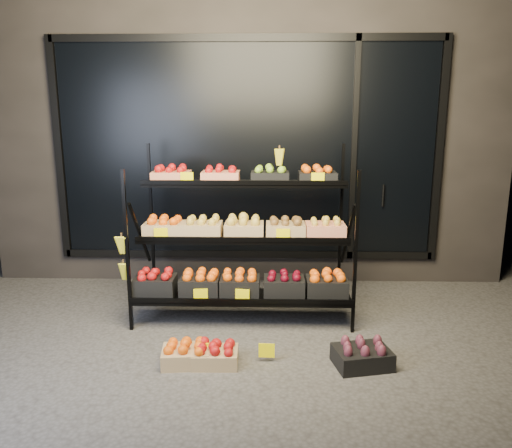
{
  "coord_description": "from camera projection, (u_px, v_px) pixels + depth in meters",
  "views": [
    {
      "loc": [
        0.25,
        -4.11,
        2.0
      ],
      "look_at": [
        0.13,
        0.55,
        0.93
      ],
      "focal_mm": 35.0,
      "sensor_mm": 36.0,
      "label": 1
    }
  ],
  "objects": [
    {
      "name": "tag_floor_a",
      "position": [
        206.0,
        354.0,
        4.06
      ],
      "size": [
        0.13,
        0.01,
        0.12
      ],
      "primitive_type": "cube",
      "color": "#EEDD00",
      "rests_on": "ground"
    },
    {
      "name": "floor_crate_right",
      "position": [
        362.0,
        354.0,
        3.97
      ],
      "size": [
        0.49,
        0.4,
        0.21
      ],
      "rotation": [
        0.0,
        0.0,
        0.21
      ],
      "color": "black",
      "rests_on": "ground"
    },
    {
      "name": "floor_crate_midright",
      "position": [
        215.0,
        354.0,
        4.0
      ],
      "size": [
        0.37,
        0.28,
        0.19
      ],
      "rotation": [
        0.0,
        0.0,
        0.02
      ],
      "color": "tan",
      "rests_on": "ground"
    },
    {
      "name": "tag_floor_b",
      "position": [
        267.0,
        355.0,
        4.05
      ],
      "size": [
        0.13,
        0.01,
        0.12
      ],
      "primitive_type": "cube",
      "color": "#EEDD00",
      "rests_on": "ground"
    },
    {
      "name": "ground",
      "position": [
        240.0,
        339.0,
        4.45
      ],
      "size": [
        24.0,
        24.0,
        0.0
      ],
      "primitive_type": "plane",
      "color": "#514F4C",
      "rests_on": "ground"
    },
    {
      "name": "building",
      "position": [
        250.0,
        130.0,
        6.59
      ],
      "size": [
        6.0,
        2.08,
        3.5
      ],
      "color": "#2D2826",
      "rests_on": "ground"
    },
    {
      "name": "floor_crate_left",
      "position": [
        186.0,
        353.0,
        4.01
      ],
      "size": [
        0.41,
        0.32,
        0.2
      ],
      "rotation": [
        0.0,
        0.0,
        0.11
      ],
      "color": "tan",
      "rests_on": "ground"
    },
    {
      "name": "display_rack",
      "position": [
        242.0,
        237.0,
        4.86
      ],
      "size": [
        2.18,
        1.02,
        1.75
      ],
      "color": "black",
      "rests_on": "ground"
    }
  ]
}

